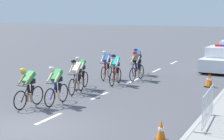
# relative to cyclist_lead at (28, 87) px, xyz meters

# --- Properties ---
(ground_plane) EXTENTS (160.00, 160.00, 0.00)m
(ground_plane) POSITION_rel_cyclist_lead_xyz_m (1.58, -2.33, -0.79)
(ground_plane) COLOR #4C4C51
(lane_markings_centre) EXTENTS (0.14, 21.60, 0.01)m
(lane_markings_centre) POSITION_rel_cyclist_lead_xyz_m (1.58, 4.92, -0.78)
(lane_markings_centre) COLOR white
(lane_markings_centre) RESTS_ON ground
(cyclist_lead) EXTENTS (0.44, 1.72, 1.56)m
(cyclist_lead) POSITION_rel_cyclist_lead_xyz_m (0.00, 0.00, 0.00)
(cyclist_lead) COLOR black
(cyclist_lead) RESTS_ON ground
(cyclist_second) EXTENTS (0.42, 1.72, 1.56)m
(cyclist_second) POSITION_rel_cyclist_lead_xyz_m (0.71, 0.82, 0.00)
(cyclist_second) COLOR black
(cyclist_second) RESTS_ON ground
(cyclist_third) EXTENTS (0.45, 1.72, 1.56)m
(cyclist_third) POSITION_rel_cyclist_lead_xyz_m (0.39, 3.01, 0.00)
(cyclist_third) COLOR black
(cyclist_third) RESTS_ON ground
(cyclist_fourth) EXTENTS (0.44, 1.72, 1.56)m
(cyclist_fourth) POSITION_rel_cyclist_lead_xyz_m (0.08, 4.00, 0.00)
(cyclist_fourth) COLOR black
(cyclist_fourth) RESTS_ON ground
(cyclist_fifth) EXTENTS (0.44, 1.72, 1.56)m
(cyclist_fifth) POSITION_rel_cyclist_lead_xyz_m (1.13, 5.63, 0.00)
(cyclist_fifth) COLOR black
(cyclist_fifth) RESTS_ON ground
(cyclist_sixth) EXTENTS (0.44, 1.72, 1.56)m
(cyclist_sixth) POSITION_rel_cyclist_lead_xyz_m (1.65, 7.26, 0.00)
(cyclist_sixth) COLOR black
(cyclist_sixth) RESTS_ON ground
(cyclist_seventh) EXTENTS (0.45, 1.72, 1.56)m
(cyclist_seventh) POSITION_rel_cyclist_lead_xyz_m (0.06, 6.91, 0.00)
(cyclist_seventh) COLOR black
(cyclist_seventh) RESTS_ON ground
(cyclist_eighth) EXTENTS (0.43, 1.72, 1.56)m
(cyclist_eighth) POSITION_rel_cyclist_lead_xyz_m (1.04, 8.92, 0.00)
(cyclist_eighth) COLOR black
(cyclist_eighth) RESTS_ON ground
(police_car_nearest) EXTENTS (2.24, 4.52, 1.59)m
(police_car_nearest) POSITION_rel_cyclist_lead_xyz_m (5.23, 12.34, -0.11)
(police_car_nearest) COLOR white
(police_car_nearest) RESTS_ON ground
(crowd_barrier_front) EXTENTS (0.60, 2.32, 1.07)m
(crowd_barrier_front) POSITION_rel_cyclist_lead_xyz_m (6.68, 0.06, -0.14)
(crowd_barrier_front) COLOR #B7BABF
(crowd_barrier_front) RESTS_ON sidewalk_slab
(traffic_cone_near) EXTENTS (0.36, 0.36, 0.64)m
(traffic_cone_near) POSITION_rel_cyclist_lead_xyz_m (5.77, -1.88, -0.48)
(traffic_cone_near) COLOR black
(traffic_cone_near) RESTS_ON ground
(traffic_cone_mid) EXTENTS (0.36, 0.36, 0.64)m
(traffic_cone_mid) POSITION_rel_cyclist_lead_xyz_m (5.54, 6.81, -0.48)
(traffic_cone_mid) COLOR black
(traffic_cone_mid) RESTS_ON ground
(traffic_cone_far) EXTENTS (0.36, 0.36, 0.64)m
(traffic_cone_far) POSITION_rel_cyclist_lead_xyz_m (5.46, 6.84, -0.48)
(traffic_cone_far) COLOR black
(traffic_cone_far) RESTS_ON ground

